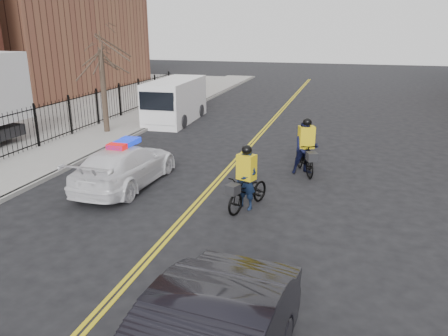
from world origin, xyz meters
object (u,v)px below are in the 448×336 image
police_cruiser (126,165)px  cargo_van (174,102)px  cyclist_near (246,187)px  cyclist_far (306,152)px

police_cruiser → cargo_van: 10.80m
cyclist_near → police_cruiser: bearing=-170.7°
cargo_van → cyclist_near: cargo_van is taller
cargo_van → cyclist_near: size_ratio=2.71×
cyclist_near → cyclist_far: (1.36, 3.83, 0.15)m
cyclist_near → cyclist_far: 4.06m
police_cruiser → cyclist_near: (4.48, -0.83, -0.03)m
police_cruiser → cyclist_far: 6.57m
police_cruiser → cyclist_near: 4.56m
cyclist_near → cyclist_far: size_ratio=0.99×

